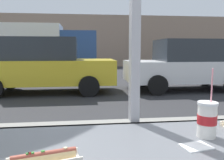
# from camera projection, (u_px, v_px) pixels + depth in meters

# --- Properties ---
(ground_plane) EXTENTS (60.00, 60.00, 0.00)m
(ground_plane) POSITION_uv_depth(u_px,v_px,m) (91.00, 86.00, 9.30)
(ground_plane) COLOR #2D2D30
(sidewalk_strip) EXTENTS (16.00, 2.80, 0.12)m
(sidewalk_strip) POSITION_uv_depth(u_px,v_px,m) (108.00, 157.00, 2.99)
(sidewalk_strip) COLOR gray
(sidewalk_strip) RESTS_ON ground
(building_facade_far) EXTENTS (28.00, 1.20, 4.32)m
(building_facade_far) POSITION_uv_depth(u_px,v_px,m) (87.00, 41.00, 20.10)
(building_facade_far) COLOR gray
(building_facade_far) RESTS_ON ground
(soda_cup_left) EXTENTS (0.09, 0.09, 0.33)m
(soda_cup_left) POSITION_uv_depth(u_px,v_px,m) (207.00, 119.00, 1.10)
(soda_cup_left) COLOR white
(soda_cup_left) RESTS_ON window_counter
(hotdog_tray_near) EXTENTS (0.27, 0.15, 0.05)m
(hotdog_tray_near) POSITION_uv_depth(u_px,v_px,m) (45.00, 159.00, 0.83)
(hotdog_tray_near) COLOR silver
(hotdog_tray_near) RESTS_ON window_counter
(napkin_wrapper) EXTENTS (0.14, 0.11, 0.00)m
(napkin_wrapper) POSITION_uv_depth(u_px,v_px,m) (196.00, 146.00, 0.99)
(napkin_wrapper) COLOR white
(napkin_wrapper) RESTS_ON window_counter
(parked_car_yellow) EXTENTS (4.50, 1.93, 1.81)m
(parked_car_yellow) POSITION_uv_depth(u_px,v_px,m) (44.00, 65.00, 7.71)
(parked_car_yellow) COLOR gold
(parked_car_yellow) RESTS_ON ground
(parked_car_white) EXTENTS (4.14, 2.00, 1.77)m
(parked_car_white) POSITION_uv_depth(u_px,v_px,m) (186.00, 65.00, 8.29)
(parked_car_white) COLOR silver
(parked_car_white) RESTS_ON ground
(box_truck) EXTENTS (6.17, 2.44, 2.67)m
(box_truck) POSITION_uv_depth(u_px,v_px,m) (34.00, 48.00, 12.07)
(box_truck) COLOR silver
(box_truck) RESTS_ON ground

